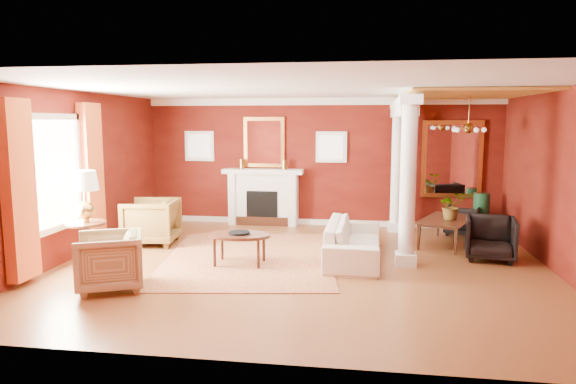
% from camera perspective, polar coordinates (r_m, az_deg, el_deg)
% --- Properties ---
extents(ground, '(8.00, 8.00, 0.00)m').
position_cam_1_polar(ground, '(8.59, 1.57, -8.19)').
color(ground, brown).
rests_on(ground, ground).
extents(room_shell, '(8.04, 7.04, 2.92)m').
position_cam_1_polar(room_shell, '(8.27, 1.63, 5.38)').
color(room_shell, '#64180D').
rests_on(room_shell, ground).
extents(fireplace, '(1.85, 0.42, 1.29)m').
position_cam_1_polar(fireplace, '(11.87, -2.76, -0.54)').
color(fireplace, white).
rests_on(fireplace, ground).
extents(overmantel_mirror, '(0.95, 0.07, 1.15)m').
position_cam_1_polar(overmantel_mirror, '(11.89, -2.68, 5.55)').
color(overmantel_mirror, gold).
rests_on(overmantel_mirror, fireplace).
extents(flank_window_left, '(0.70, 0.07, 0.70)m').
position_cam_1_polar(flank_window_left, '(12.29, -9.80, 5.05)').
color(flank_window_left, white).
rests_on(flank_window_left, room_shell).
extents(flank_window_right, '(0.70, 0.07, 0.70)m').
position_cam_1_polar(flank_window_right, '(11.70, 4.84, 5.01)').
color(flank_window_right, white).
rests_on(flank_window_right, room_shell).
extents(left_window, '(0.21, 2.55, 2.60)m').
position_cam_1_polar(left_window, '(9.07, -24.12, 1.15)').
color(left_window, white).
rests_on(left_window, room_shell).
extents(column_front, '(0.36, 0.36, 2.80)m').
position_cam_1_polar(column_front, '(8.59, 13.19, 1.31)').
color(column_front, white).
rests_on(column_front, ground).
extents(column_back, '(0.36, 0.36, 2.80)m').
position_cam_1_polar(column_back, '(11.27, 12.05, 2.85)').
color(column_back, white).
rests_on(column_back, ground).
extents(header_beam, '(0.30, 3.20, 0.32)m').
position_cam_1_polar(header_beam, '(10.13, 12.65, 9.05)').
color(header_beam, white).
rests_on(header_beam, column_front).
extents(amber_ceiling, '(2.30, 3.40, 0.04)m').
position_cam_1_polar(amber_ceiling, '(10.14, 19.35, 10.22)').
color(amber_ceiling, gold).
rests_on(amber_ceiling, room_shell).
extents(dining_mirror, '(1.30, 0.07, 1.70)m').
position_cam_1_polar(dining_mirror, '(11.85, 17.74, 3.48)').
color(dining_mirror, gold).
rests_on(dining_mirror, room_shell).
extents(chandelier, '(0.60, 0.62, 0.75)m').
position_cam_1_polar(chandelier, '(10.19, 19.41, 6.70)').
color(chandelier, '#B08737').
rests_on(chandelier, room_shell).
extents(crown_trim, '(8.00, 0.08, 0.16)m').
position_cam_1_polar(crown_trim, '(11.71, 3.65, 10.01)').
color(crown_trim, white).
rests_on(crown_trim, room_shell).
extents(base_trim, '(8.00, 0.08, 0.12)m').
position_cam_1_polar(base_trim, '(11.93, 3.54, -3.36)').
color(base_trim, white).
rests_on(base_trim, ground).
extents(rug, '(3.33, 4.14, 0.02)m').
position_cam_1_polar(rug, '(9.08, -4.41, -7.28)').
color(rug, maroon).
rests_on(rug, ground).
extents(sofa, '(0.72, 2.29, 0.89)m').
position_cam_1_polar(sofa, '(8.95, 7.33, -4.67)').
color(sofa, '#F0E1CA').
rests_on(sofa, ground).
extents(armchair_leopard, '(0.99, 1.04, 0.98)m').
position_cam_1_polar(armchair_leopard, '(10.32, -14.97, -2.94)').
color(armchair_leopard, black).
rests_on(armchair_leopard, ground).
extents(armchair_stripe, '(1.11, 1.14, 0.90)m').
position_cam_1_polar(armchair_stripe, '(7.74, -19.25, -6.98)').
color(armchair_stripe, tan).
rests_on(armchair_stripe, ground).
extents(coffee_table, '(1.04, 1.04, 0.52)m').
position_cam_1_polar(coffee_table, '(8.58, -5.42, -4.95)').
color(coffee_table, black).
rests_on(coffee_table, ground).
extents(coffee_book, '(0.18, 0.08, 0.25)m').
position_cam_1_polar(coffee_book, '(8.58, -5.40, -3.77)').
color(coffee_book, black).
rests_on(coffee_book, coffee_table).
extents(side_table, '(0.63, 0.63, 1.59)m').
position_cam_1_polar(side_table, '(8.97, -21.65, -1.01)').
color(side_table, black).
rests_on(side_table, ground).
extents(dining_table, '(1.05, 1.56, 0.82)m').
position_cam_1_polar(dining_table, '(10.34, 17.37, -3.45)').
color(dining_table, black).
rests_on(dining_table, ground).
extents(dining_chair_near, '(0.92, 0.87, 0.83)m').
position_cam_1_polar(dining_chair_near, '(9.53, 21.58, -4.59)').
color(dining_chair_near, black).
rests_on(dining_chair_near, ground).
extents(dining_chair_far, '(0.81, 0.79, 0.68)m').
position_cam_1_polar(dining_chair_far, '(11.41, 18.79, -2.85)').
color(dining_chair_far, black).
rests_on(dining_chair_far, ground).
extents(green_urn, '(0.37, 0.37, 0.88)m').
position_cam_1_polar(green_urn, '(11.66, 20.62, -2.68)').
color(green_urn, '#133C21').
rests_on(green_urn, ground).
extents(potted_plant, '(0.64, 0.67, 0.42)m').
position_cam_1_polar(potted_plant, '(10.19, 17.75, -0.10)').
color(potted_plant, '#26591E').
rests_on(potted_plant, dining_table).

